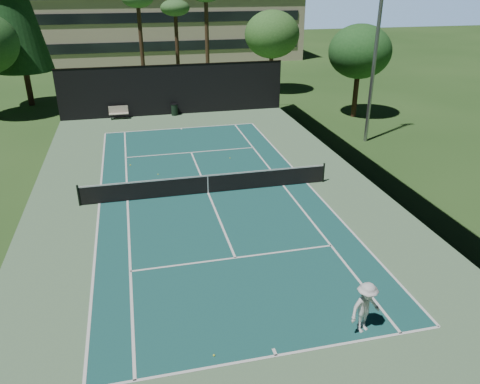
% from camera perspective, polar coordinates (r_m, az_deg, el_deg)
% --- Properties ---
extents(ground, '(160.00, 160.00, 0.00)m').
position_cam_1_polar(ground, '(24.44, -3.91, -0.15)').
color(ground, '#294D1D').
rests_on(ground, ground).
extents(apron_slab, '(18.00, 32.00, 0.01)m').
position_cam_1_polar(apron_slab, '(24.44, -3.91, -0.13)').
color(apron_slab, '#5C815A').
rests_on(apron_slab, ground).
extents(court_surface, '(10.97, 23.77, 0.01)m').
position_cam_1_polar(court_surface, '(24.43, -3.91, -0.12)').
color(court_surface, '#19534F').
rests_on(court_surface, ground).
extents(court_lines, '(11.07, 23.87, 0.01)m').
position_cam_1_polar(court_lines, '(24.43, -3.91, -0.10)').
color(court_lines, white).
rests_on(court_lines, ground).
extents(tennis_net, '(12.90, 0.10, 1.10)m').
position_cam_1_polar(tennis_net, '(24.21, -3.94, 1.05)').
color(tennis_net, black).
rests_on(tennis_net, ground).
extents(fence, '(18.04, 32.05, 4.03)m').
position_cam_1_polar(fence, '(23.73, -4.07, 4.33)').
color(fence, black).
rests_on(fence, ground).
extents(player, '(1.29, 0.97, 1.77)m').
position_cam_1_polar(player, '(15.47, 15.06, -13.46)').
color(player, white).
rests_on(player, ground).
extents(tennis_ball_a, '(0.07, 0.07, 0.07)m').
position_cam_1_polar(tennis_ball_a, '(14.69, -3.18, -19.27)').
color(tennis_ball_a, '#DFEF36').
rests_on(tennis_ball_a, ground).
extents(tennis_ball_b, '(0.07, 0.07, 0.07)m').
position_cam_1_polar(tennis_ball_b, '(27.06, -9.96, 2.13)').
color(tennis_ball_b, '#D4F337').
rests_on(tennis_ball_b, ground).
extents(tennis_ball_c, '(0.07, 0.07, 0.07)m').
position_cam_1_polar(tennis_ball_c, '(29.13, -1.22, 4.16)').
color(tennis_ball_c, '#C7DF32').
rests_on(tennis_ball_c, ground).
extents(tennis_ball_d, '(0.08, 0.08, 0.08)m').
position_cam_1_polar(tennis_ball_d, '(28.75, -13.23, 3.21)').
color(tennis_ball_d, '#D9E834').
rests_on(tennis_ball_d, ground).
extents(park_bench, '(1.50, 0.45, 1.02)m').
position_cam_1_polar(park_bench, '(38.79, -14.58, 9.40)').
color(park_bench, beige).
rests_on(park_bench, ground).
extents(trash_bin, '(0.56, 0.56, 0.95)m').
position_cam_1_polar(trash_bin, '(39.00, -8.00, 9.93)').
color(trash_bin, black).
rests_on(trash_bin, ground).
extents(palm_a, '(2.80, 2.80, 9.32)m').
position_cam_1_polar(palm_a, '(46.00, -12.34, 21.58)').
color(palm_a, '#422D1C').
rests_on(palm_a, ground).
extents(palm_b, '(2.80, 2.80, 8.42)m').
position_cam_1_polar(palm_b, '(48.27, -7.91, 21.01)').
color(palm_b, '#422A1C').
rests_on(palm_b, ground).
extents(decid_tree_a, '(5.12, 5.12, 7.62)m').
position_cam_1_polar(decid_tree_a, '(46.20, 3.92, 18.61)').
color(decid_tree_a, '#47321E').
rests_on(decid_tree_a, ground).
extents(decid_tree_b, '(4.80, 4.80, 7.14)m').
position_cam_1_polar(decid_tree_b, '(38.51, 14.39, 16.23)').
color(decid_tree_b, '#4B2E20').
rests_on(decid_tree_b, ground).
extents(campus_building, '(40.50, 12.50, 8.30)m').
position_cam_1_polar(campus_building, '(68.26, -10.96, 19.15)').
color(campus_building, '#C6B499').
rests_on(campus_building, ground).
extents(light_pole, '(0.90, 0.25, 12.22)m').
position_cam_1_polar(light_pole, '(32.15, 16.30, 16.99)').
color(light_pole, gray).
rests_on(light_pole, ground).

